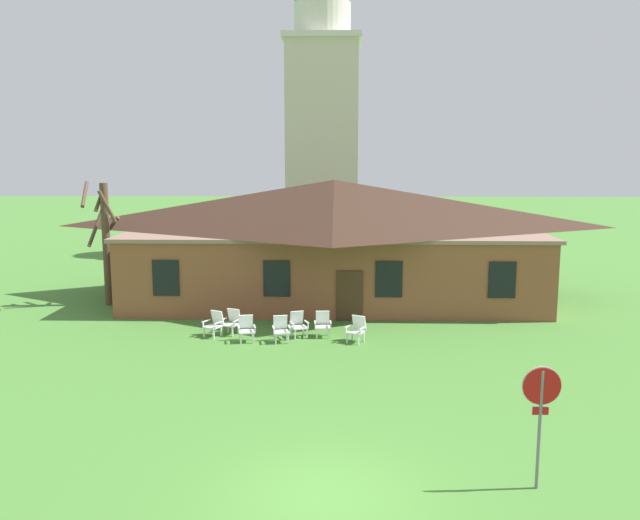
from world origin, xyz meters
name	(u,v)px	position (x,y,z in m)	size (l,w,h in m)	color
ground_plane	(324,497)	(0.00, 0.00, 0.00)	(200.00, 200.00, 0.00)	#477F33
brick_building	(334,237)	(0.00, 19.09, 2.87)	(19.11, 10.40, 5.63)	brown
dome_tower	(322,118)	(-0.96, 33.36, 9.37)	(5.18, 5.18, 20.38)	beige
stop_sign	(541,403)	(4.33, 0.49, 1.83)	(0.81, 0.07, 2.58)	slate
lawn_chair_by_porch	(214,323)	(-4.43, 11.62, 0.50)	(0.82, 0.85, 0.96)	white
lawn_chair_near_door	(232,321)	(-3.83, 11.94, 0.50)	(0.78, 0.83, 0.96)	silver
lawn_chair_left_end	(246,328)	(-3.13, 10.97, 0.50)	(0.73, 0.77, 0.96)	white
lawn_chair_middle	(281,328)	(-1.85, 10.96, 0.50)	(0.72, 0.77, 0.96)	white
lawn_chair_right_end	(298,324)	(-1.27, 11.64, 0.50)	(0.78, 0.83, 0.96)	white
lawn_chair_far_side	(323,323)	(-0.34, 11.71, 0.50)	(0.66, 0.69, 0.96)	white
lawn_chair_under_eave	(357,328)	(0.93, 11.02, 0.50)	(0.82, 0.85, 0.96)	white
bare_tree_beside_building	(105,237)	(-10.34, 16.72, 3.12)	(1.69, 1.85, 5.62)	brown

